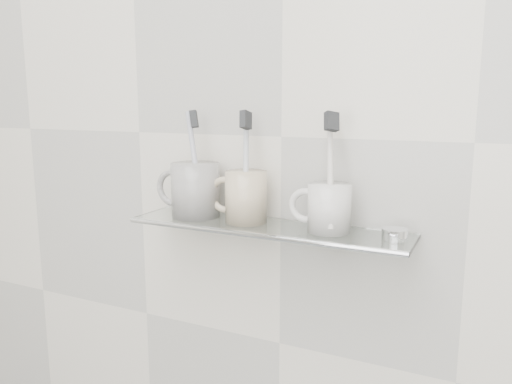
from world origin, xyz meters
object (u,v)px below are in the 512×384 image
Objects in this scene: mug_left at (196,190)px; mug_center at (246,197)px; shelf_glass at (267,227)px; mug_right at (329,208)px.

mug_left is 1.09× the size of mug_center.
shelf_glass is 0.07m from mug_center.
mug_left reaches higher than shelf_glass.
shelf_glass is at bearing -24.28° from mug_center.
mug_right reaches higher than shelf_glass.
mug_left is at bearing -156.24° from mug_right.
shelf_glass is 4.97× the size of mug_left.
mug_center reaches higher than mug_right.
mug_center is at bearing 24.56° from mug_left.
mug_center is 1.15× the size of mug_right.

